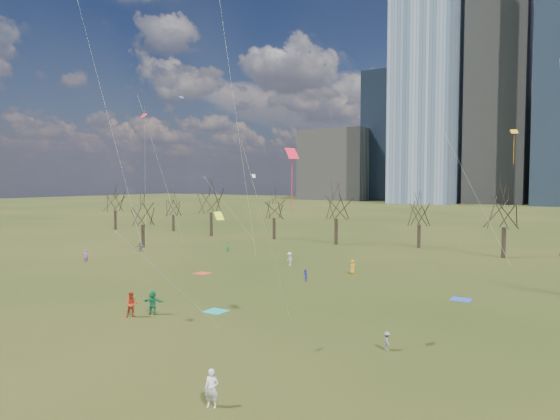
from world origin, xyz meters
The scene contains 17 objects.
ground centered at (0.00, 0.00, 0.00)m, with size 500.00×500.00×0.00m, color black.
downtown_skyline centered at (-2.43, 210.64, 39.01)m, with size 212.50×78.00×118.00m.
bare_tree_row centered at (-0.09, 37.22, 6.12)m, with size 113.04×29.80×9.50m.
blanket_teal centered at (2.14, -0.80, 0.01)m, with size 1.60×1.50×0.03m, color teal.
blanket_navy centered at (17.20, 12.85, 0.01)m, with size 1.60×1.50×0.03m, color #2740B7.
blanket_crimson centered at (-8.86, 10.60, 0.01)m, with size 1.60×1.50×0.03m, color red.
person_1 centered at (12.12, -13.43, 0.84)m, with size 0.61×0.40×1.69m, color white.
person_2 centered at (-2.03, -5.23, 0.94)m, with size 0.91×0.71×1.88m, color #BB351A.
person_3 centered at (16.17, -2.36, 0.56)m, with size 0.72×0.41×1.11m, color slate.
person_5 centered at (-1.30, -3.89, 0.90)m, with size 1.67×0.53×1.80m, color #1B7949.
person_7 centered at (-25.68, 8.77, 0.79)m, with size 0.58×0.38×1.58m, color #A454A8.
person_8 centered at (2.52, 12.62, 0.58)m, with size 0.57×0.44×1.17m, color #2932B5.
person_9 centered at (-3.40, 19.64, 0.79)m, with size 1.03×0.59×1.59m, color silver.
person_11 centered at (-26.78, 18.52, 0.73)m, with size 1.35×0.43×1.46m, color slate.
person_12 centered at (4.91, 18.72, 0.76)m, with size 0.74×0.48×1.52m, color orange.
person_13 centered at (-15.92, 24.20, 0.79)m, with size 0.57×0.38×1.57m, color #1B7D3E.
kites_airborne centered at (2.33, 12.36, 13.84)m, with size 56.97×45.47×35.15m.
Camera 1 is at (25.80, -29.98, 9.91)m, focal length 32.00 mm.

